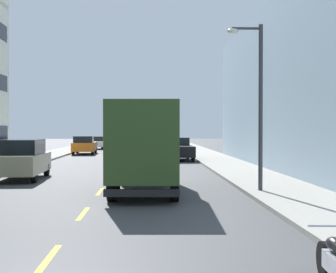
% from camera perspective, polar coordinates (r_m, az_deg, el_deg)
% --- Properties ---
extents(ground_plane, '(160.00, 160.00, 0.00)m').
position_cam_1_polar(ground_plane, '(37.57, -5.12, -2.83)').
color(ground_plane, '#424244').
extents(sidewalk_left, '(3.20, 120.00, 0.14)m').
position_cam_1_polar(sidewalk_left, '(36.65, -16.46, -2.85)').
color(sidewalk_left, '#A39E93').
rests_on(sidewalk_left, ground_plane).
extents(sidewalk_right, '(3.20, 120.00, 0.14)m').
position_cam_1_polar(sidewalk_right, '(35.90, 6.12, -2.89)').
color(sidewalk_right, '#A39E93').
rests_on(sidewalk_right, ground_plane).
extents(lane_centerline_dashes, '(0.14, 47.20, 0.01)m').
position_cam_1_polar(lane_centerline_dashes, '(32.09, -5.62, -3.47)').
color(lane_centerline_dashes, yellow).
rests_on(lane_centerline_dashes, ground_plane).
extents(street_lamp, '(1.35, 0.28, 6.22)m').
position_cam_1_polar(street_lamp, '(19.03, 10.07, 4.87)').
color(street_lamp, '#38383D').
rests_on(street_lamp, sidewalk_right).
extents(delivery_box_truck, '(2.65, 7.16, 3.39)m').
position_cam_1_polar(delivery_box_truck, '(18.91, -2.54, -0.75)').
color(delivery_box_truck, '#2D471E').
rests_on(delivery_box_truck, ground_plane).
extents(parked_pickup_black, '(2.15, 5.36, 1.73)m').
position_cam_1_polar(parked_pickup_black, '(38.69, 1.22, -1.49)').
color(parked_pickup_black, black).
rests_on(parked_pickup_black, ground_plane).
extents(parked_pickup_orange, '(2.15, 5.36, 1.73)m').
position_cam_1_polar(parked_pickup_orange, '(48.11, -9.52, -1.03)').
color(parked_pickup_orange, orange).
rests_on(parked_pickup_orange, ground_plane).
extents(parked_suv_champagne, '(2.09, 4.86, 1.93)m').
position_cam_1_polar(parked_suv_champagne, '(25.09, -16.31, -2.48)').
color(parked_suv_champagne, tan).
rests_on(parked_suv_champagne, ground_plane).
extents(parked_wagon_white, '(1.96, 4.75, 1.50)m').
position_cam_1_polar(parked_wagon_white, '(59.90, -8.09, -0.66)').
color(parked_wagon_white, silver).
rests_on(parked_wagon_white, ground_plane).
extents(moving_navy_sedan, '(1.80, 4.50, 1.43)m').
position_cam_1_polar(moving_navy_sedan, '(53.22, -6.21, -0.91)').
color(moving_navy_sedan, navy).
rests_on(moving_navy_sedan, ground_plane).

